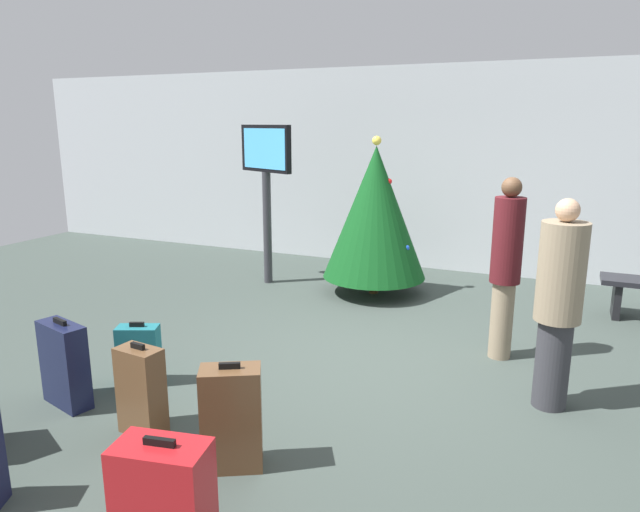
{
  "coord_description": "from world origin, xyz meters",
  "views": [
    {
      "loc": [
        1.58,
        -4.93,
        2.24
      ],
      "look_at": [
        -0.7,
        0.3,
        0.9
      ],
      "focal_mm": 31.82,
      "sensor_mm": 36.0,
      "label": 1
    }
  ],
  "objects_px": {
    "suitcase_3": "(141,391)",
    "traveller_0": "(506,264)",
    "flight_info_kiosk": "(266,172)",
    "suitcase_2": "(65,364)",
    "suitcase_1": "(139,355)",
    "suitcase_6": "(232,418)",
    "suitcase_0": "(164,502)",
    "traveller_1": "(559,301)",
    "holiday_tree": "(375,213)"
  },
  "relations": [
    {
      "from": "suitcase_2",
      "to": "traveller_0",
      "type": "bearing_deg",
      "value": 37.74
    },
    {
      "from": "holiday_tree",
      "to": "traveller_0",
      "type": "xyz_separation_m",
      "value": [
        1.81,
        -1.55,
        -0.15
      ]
    },
    {
      "from": "flight_info_kiosk",
      "to": "traveller_1",
      "type": "bearing_deg",
      "value": -30.98
    },
    {
      "from": "traveller_1",
      "to": "suitcase_2",
      "type": "distance_m",
      "value": 3.96
    },
    {
      "from": "holiday_tree",
      "to": "suitcase_1",
      "type": "bearing_deg",
      "value": -106.67
    },
    {
      "from": "traveller_0",
      "to": "suitcase_0",
      "type": "bearing_deg",
      "value": -110.68
    },
    {
      "from": "suitcase_6",
      "to": "suitcase_2",
      "type": "bearing_deg",
      "value": 173.29
    },
    {
      "from": "suitcase_2",
      "to": "holiday_tree",
      "type": "bearing_deg",
      "value": 71.76
    },
    {
      "from": "traveller_0",
      "to": "traveller_1",
      "type": "distance_m",
      "value": 1.0
    },
    {
      "from": "suitcase_6",
      "to": "suitcase_0",
      "type": "bearing_deg",
      "value": -82.17
    },
    {
      "from": "suitcase_1",
      "to": "holiday_tree",
      "type": "bearing_deg",
      "value": 73.33
    },
    {
      "from": "holiday_tree",
      "to": "suitcase_2",
      "type": "relative_size",
      "value": 2.84
    },
    {
      "from": "holiday_tree",
      "to": "suitcase_0",
      "type": "bearing_deg",
      "value": -84.2
    },
    {
      "from": "suitcase_1",
      "to": "traveller_1",
      "type": "bearing_deg",
      "value": 16.78
    },
    {
      "from": "traveller_0",
      "to": "traveller_1",
      "type": "height_order",
      "value": "traveller_0"
    },
    {
      "from": "traveller_0",
      "to": "suitcase_3",
      "type": "height_order",
      "value": "traveller_0"
    },
    {
      "from": "flight_info_kiosk",
      "to": "suitcase_2",
      "type": "bearing_deg",
      "value": -86.31
    },
    {
      "from": "suitcase_1",
      "to": "suitcase_0",
      "type": "bearing_deg",
      "value": -45.87
    },
    {
      "from": "suitcase_0",
      "to": "suitcase_2",
      "type": "xyz_separation_m",
      "value": [
        -1.81,
        1.04,
        0.02
      ]
    },
    {
      "from": "flight_info_kiosk",
      "to": "holiday_tree",
      "type": "bearing_deg",
      "value": 3.97
    },
    {
      "from": "suitcase_0",
      "to": "suitcase_6",
      "type": "height_order",
      "value": "suitcase_6"
    },
    {
      "from": "suitcase_1",
      "to": "suitcase_6",
      "type": "xyz_separation_m",
      "value": [
        1.42,
        -0.74,
        0.09
      ]
    },
    {
      "from": "suitcase_0",
      "to": "suitcase_1",
      "type": "distance_m",
      "value": 2.2
    },
    {
      "from": "holiday_tree",
      "to": "suitcase_3",
      "type": "xyz_separation_m",
      "value": [
        -0.45,
        -4.06,
        -0.76
      ]
    },
    {
      "from": "holiday_tree",
      "to": "suitcase_2",
      "type": "xyz_separation_m",
      "value": [
        -1.31,
        -3.96,
        -0.75
      ]
    },
    {
      "from": "flight_info_kiosk",
      "to": "suitcase_2",
      "type": "xyz_separation_m",
      "value": [
        0.25,
        -3.85,
        -1.24
      ]
    },
    {
      "from": "traveller_1",
      "to": "suitcase_6",
      "type": "distance_m",
      "value": 2.64
    },
    {
      "from": "holiday_tree",
      "to": "traveller_1",
      "type": "height_order",
      "value": "holiday_tree"
    },
    {
      "from": "flight_info_kiosk",
      "to": "suitcase_1",
      "type": "height_order",
      "value": "flight_info_kiosk"
    },
    {
      "from": "suitcase_1",
      "to": "suitcase_3",
      "type": "bearing_deg",
      "value": -47.9
    },
    {
      "from": "traveller_0",
      "to": "suitcase_6",
      "type": "distance_m",
      "value": 3.03
    },
    {
      "from": "flight_info_kiosk",
      "to": "traveller_0",
      "type": "relative_size",
      "value": 1.26
    },
    {
      "from": "traveller_0",
      "to": "traveller_1",
      "type": "xyz_separation_m",
      "value": [
        0.49,
        -0.87,
        -0.05
      ]
    },
    {
      "from": "traveller_0",
      "to": "suitcase_1",
      "type": "distance_m",
      "value": 3.46
    },
    {
      "from": "holiday_tree",
      "to": "suitcase_6",
      "type": "distance_m",
      "value": 4.25
    },
    {
      "from": "traveller_1",
      "to": "suitcase_0",
      "type": "distance_m",
      "value": 3.19
    },
    {
      "from": "suitcase_3",
      "to": "suitcase_6",
      "type": "height_order",
      "value": "suitcase_6"
    },
    {
      "from": "suitcase_2",
      "to": "suitcase_6",
      "type": "bearing_deg",
      "value": -6.71
    },
    {
      "from": "suitcase_0",
      "to": "traveller_1",
      "type": "bearing_deg",
      "value": 55.29
    },
    {
      "from": "traveller_1",
      "to": "suitcase_0",
      "type": "relative_size",
      "value": 2.43
    },
    {
      "from": "traveller_1",
      "to": "holiday_tree",
      "type": "bearing_deg",
      "value": 133.5
    },
    {
      "from": "suitcase_0",
      "to": "traveller_0",
      "type": "bearing_deg",
      "value": 69.32
    },
    {
      "from": "holiday_tree",
      "to": "flight_info_kiosk",
      "type": "height_order",
      "value": "flight_info_kiosk"
    },
    {
      "from": "suitcase_3",
      "to": "suitcase_1",
      "type": "bearing_deg",
      "value": 132.1
    },
    {
      "from": "traveller_0",
      "to": "suitcase_2",
      "type": "xyz_separation_m",
      "value": [
        -3.12,
        -2.41,
        -0.59
      ]
    },
    {
      "from": "suitcase_0",
      "to": "suitcase_2",
      "type": "distance_m",
      "value": 2.09
    },
    {
      "from": "suitcase_2",
      "to": "suitcase_6",
      "type": "xyz_separation_m",
      "value": [
        1.7,
        -0.2,
        0.01
      ]
    },
    {
      "from": "suitcase_6",
      "to": "traveller_1",
      "type": "bearing_deg",
      "value": 42.51
    },
    {
      "from": "suitcase_2",
      "to": "suitcase_3",
      "type": "bearing_deg",
      "value": -6.31
    },
    {
      "from": "suitcase_3",
      "to": "traveller_0",
      "type": "bearing_deg",
      "value": 48.0
    }
  ]
}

